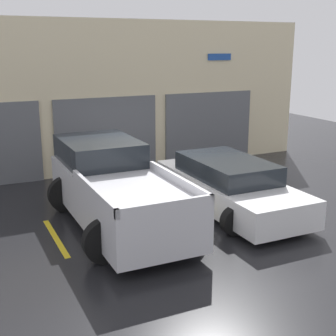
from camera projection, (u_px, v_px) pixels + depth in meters
ground_plane at (150, 197)px, 12.64m from camera, size 28.00×28.00×0.00m
shophouse_building at (108, 99)px, 14.91m from camera, size 14.16×0.68×4.78m
pickup_truck at (115, 188)px, 10.59m from camera, size 2.54×5.08×1.78m
sedan_white at (228, 185)px, 11.67m from camera, size 2.23×4.80×1.26m
parking_stripe_far_left at (56, 238)px, 10.00m from camera, size 0.12×2.20×0.01m
parking_stripe_left at (177, 217)px, 11.19m from camera, size 0.12×2.20×0.01m
parking_stripe_centre at (275, 200)px, 12.39m from camera, size 0.12×2.20×0.01m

